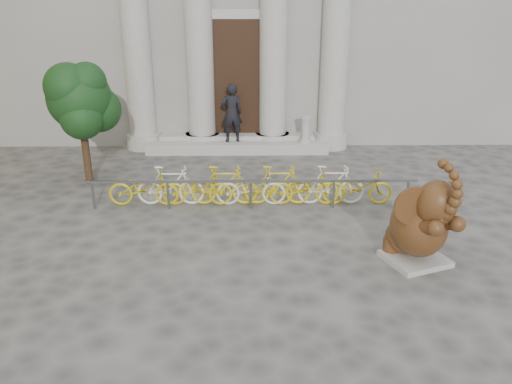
{
  "coord_description": "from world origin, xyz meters",
  "views": [
    {
      "loc": [
        0.41,
        -6.87,
        4.72
      ],
      "look_at": [
        0.54,
        2.58,
        1.1
      ],
      "focal_mm": 35.0,
      "sensor_mm": 36.0,
      "label": 1
    }
  ],
  "objects_px": {
    "bike_rack": "(251,185)",
    "elephant_statue": "(421,225)",
    "pedestrian": "(232,113)",
    "tree": "(81,100)"
  },
  "relations": [
    {
      "from": "bike_rack",
      "to": "tree",
      "type": "height_order",
      "value": "tree"
    },
    {
      "from": "tree",
      "to": "pedestrian",
      "type": "distance_m",
      "value": 4.99
    },
    {
      "from": "bike_rack",
      "to": "elephant_statue",
      "type": "bearing_deg",
      "value": -43.2
    },
    {
      "from": "elephant_statue",
      "to": "pedestrian",
      "type": "bearing_deg",
      "value": 95.66
    },
    {
      "from": "elephant_statue",
      "to": "bike_rack",
      "type": "height_order",
      "value": "elephant_statue"
    },
    {
      "from": "elephant_statue",
      "to": "tree",
      "type": "bearing_deg",
      "value": 128.18
    },
    {
      "from": "elephant_statue",
      "to": "pedestrian",
      "type": "distance_m",
      "value": 8.54
    },
    {
      "from": "elephant_statue",
      "to": "pedestrian",
      "type": "height_order",
      "value": "pedestrian"
    },
    {
      "from": "tree",
      "to": "pedestrian",
      "type": "height_order",
      "value": "tree"
    },
    {
      "from": "elephant_statue",
      "to": "pedestrian",
      "type": "relative_size",
      "value": 1.14
    }
  ]
}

